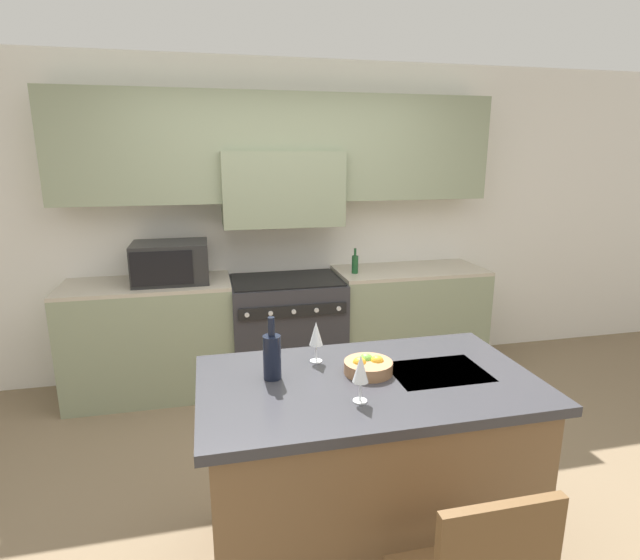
% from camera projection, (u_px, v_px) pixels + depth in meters
% --- Properties ---
extents(ground_plane, '(10.00, 10.00, 0.00)m').
position_uv_depth(ground_plane, '(332.00, 496.00, 2.90)').
color(ground_plane, '#7A664C').
extents(back_cabinetry, '(10.00, 0.46, 2.70)m').
position_uv_depth(back_cabinetry, '(280.00, 194.00, 4.25)').
color(back_cabinetry, silver).
rests_on(back_cabinetry, ground_plane).
extents(back_counter, '(3.54, 0.62, 0.94)m').
position_uv_depth(back_counter, '(287.00, 328.00, 4.29)').
color(back_counter, gray).
rests_on(back_counter, ground_plane).
extents(range_stove, '(0.93, 0.70, 0.92)m').
position_uv_depth(range_stove, '(287.00, 331.00, 4.28)').
color(range_stove, '#2D2D33').
rests_on(range_stove, ground_plane).
extents(microwave, '(0.58, 0.43, 0.32)m').
position_uv_depth(microwave, '(171.00, 262.00, 3.94)').
color(microwave, black).
rests_on(microwave, back_counter).
extents(kitchen_island, '(1.53, 0.88, 0.94)m').
position_uv_depth(kitchen_island, '(366.00, 469.00, 2.37)').
color(kitchen_island, brown).
rests_on(kitchen_island, ground_plane).
extents(wine_bottle, '(0.08, 0.08, 0.29)m').
position_uv_depth(wine_bottle, '(272.00, 355.00, 2.24)').
color(wine_bottle, black).
rests_on(wine_bottle, kitchen_island).
extents(wine_glass_near, '(0.07, 0.07, 0.21)m').
position_uv_depth(wine_glass_near, '(361.00, 370.00, 2.02)').
color(wine_glass_near, white).
rests_on(wine_glass_near, kitchen_island).
extents(wine_glass_far, '(0.07, 0.07, 0.21)m').
position_uv_depth(wine_glass_far, '(316.00, 335.00, 2.41)').
color(wine_glass_far, white).
rests_on(wine_glass_far, kitchen_island).
extents(fruit_bowl, '(0.23, 0.23, 0.08)m').
position_uv_depth(fruit_bowl, '(368.00, 366.00, 2.31)').
color(fruit_bowl, '#996B47').
rests_on(fruit_bowl, kitchen_island).
extents(oil_bottle_on_counter, '(0.05, 0.05, 0.22)m').
position_uv_depth(oil_bottle_on_counter, '(355.00, 264.00, 4.24)').
color(oil_bottle_on_counter, '#194723').
rests_on(oil_bottle_on_counter, back_counter).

